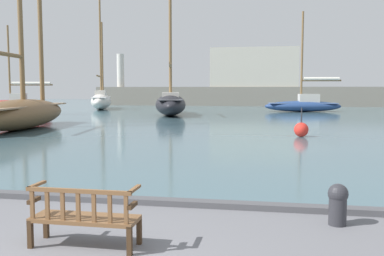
# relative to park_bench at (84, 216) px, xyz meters

# --- Properties ---
(harbor_water) EXTENTS (100.00, 80.00, 0.08)m
(harbor_water) POSITION_rel_park_bench_xyz_m (0.18, 42.62, -0.43)
(harbor_water) COLOR #476670
(harbor_water) RESTS_ON ground
(quay_edge_kerb) EXTENTS (40.00, 0.30, 0.12)m
(quay_edge_kerb) POSITION_rel_park_bench_xyz_m (0.18, 2.47, -0.41)
(quay_edge_kerb) COLOR #4C4C50
(quay_edge_kerb) RESTS_ON ground
(park_bench) EXTENTS (1.60, 0.53, 0.92)m
(park_bench) POSITION_rel_park_bench_xyz_m (0.00, 0.00, 0.00)
(park_bench) COLOR #3D2A19
(park_bench) RESTS_ON ground
(sailboat_nearest_port) EXTENTS (4.08, 10.56, 12.09)m
(sailboat_nearest_port) POSITION_rel_park_bench_xyz_m (-11.11, 16.35, 0.61)
(sailboat_nearest_port) COLOR brown
(sailboat_nearest_port) RESTS_ON harbor_water
(sailboat_outer_port) EXTENTS (4.52, 10.87, 12.74)m
(sailboat_outer_port) POSITION_rel_park_bench_xyz_m (-5.62, 30.14, 0.67)
(sailboat_outer_port) COLOR black
(sailboat_outer_port) RESTS_ON harbor_water
(sailboat_distant_harbor) EXTENTS (4.62, 8.99, 13.07)m
(sailboat_distant_harbor) POSITION_rel_park_bench_xyz_m (-15.63, 39.25, 0.68)
(sailboat_distant_harbor) COLOR silver
(sailboat_distant_harbor) RESTS_ON harbor_water
(sailboat_mid_port) EXTENTS (7.72, 3.01, 9.77)m
(sailboat_mid_port) POSITION_rel_park_bench_xyz_m (6.14, 37.84, 0.38)
(sailboat_mid_port) COLOR navy
(sailboat_mid_port) RESTS_ON harbor_water
(sailboat_nearest_starboard) EXTENTS (6.86, 3.05, 7.60)m
(sailboat_nearest_starboard) POSITION_rel_park_bench_xyz_m (-18.86, 27.55, 0.40)
(sailboat_nearest_starboard) COLOR maroon
(sailboat_nearest_starboard) RESTS_ON harbor_water
(mooring_bollard) EXTENTS (0.35, 0.35, 0.72)m
(mooring_bollard) POSITION_rel_park_bench_xyz_m (3.87, 1.74, -0.07)
(mooring_bollard) COLOR #2D2D33
(mooring_bollard) RESTS_ON ground
(channel_buoy) EXTENTS (0.68, 0.68, 1.38)m
(channel_buoy) POSITION_rel_park_bench_xyz_m (4.22, 14.90, -0.04)
(channel_buoy) COLOR red
(channel_buoy) RESTS_ON harbor_water
(far_breakwater) EXTENTS (42.07, 2.40, 7.77)m
(far_breakwater) POSITION_rel_park_bench_xyz_m (0.14, 51.52, 2.07)
(far_breakwater) COLOR slate
(far_breakwater) RESTS_ON ground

